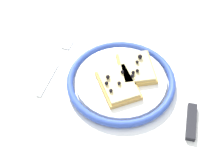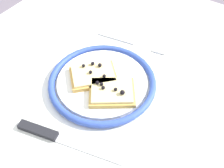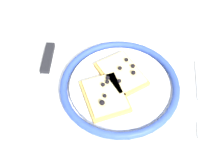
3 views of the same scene
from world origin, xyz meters
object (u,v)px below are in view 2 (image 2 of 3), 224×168
pizza_slice_near (93,75)px  fork (132,43)px  knife (52,135)px  dining_table (106,128)px  plate (102,82)px  pizza_slice_far (111,91)px

pizza_slice_near → fork: pizza_slice_near is taller
knife → pizza_slice_near: bearing=-173.7°
dining_table → pizza_slice_near: 0.14m
fork → dining_table: bearing=15.6°
pizza_slice_near → knife: size_ratio=0.56×
dining_table → pizza_slice_near: (-0.05, -0.07, 0.12)m
dining_table → plate: size_ratio=4.23×
pizza_slice_far → knife: 0.16m
dining_table → knife: knife is taller
pizza_slice_far → fork: bearing=-162.7°
plate → pizza_slice_near: 0.03m
pizza_slice_far → fork: size_ratio=0.66×
dining_table → pizza_slice_far: bearing=-176.9°
dining_table → fork: bearing=-164.4°
dining_table → plate: bearing=-138.7°
dining_table → plate: (-0.05, -0.04, 0.10)m
dining_table → fork: 0.25m
plate → pizza_slice_near: bearing=-83.5°
plate → fork: 0.17m
dining_table → fork: (-0.22, -0.06, 0.10)m
dining_table → pizza_slice_far: (-0.03, -0.00, 0.12)m
knife → fork: 0.35m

